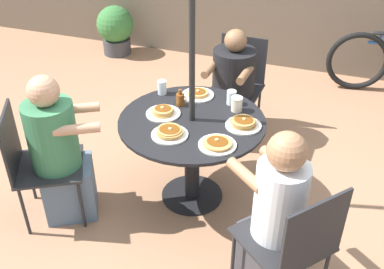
% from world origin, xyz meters
% --- Properties ---
extents(ground_plane, '(12.00, 12.00, 0.00)m').
position_xyz_m(ground_plane, '(0.00, 0.00, 0.00)').
color(ground_plane, '#9E7051').
extents(patio_table, '(1.09, 1.09, 0.73)m').
position_xyz_m(patio_table, '(0.00, 0.00, 0.57)').
color(patio_table, black).
rests_on(patio_table, ground).
extents(umbrella_pole, '(0.04, 0.04, 2.33)m').
position_xyz_m(umbrella_pole, '(0.00, 0.00, 1.17)').
color(umbrella_pole, black).
rests_on(umbrella_pole, ground).
extents(patio_chair_north, '(0.65, 0.65, 0.92)m').
position_xyz_m(patio_chair_north, '(-1.00, -0.58, 0.52)').
color(patio_chair_north, '#232326').
rests_on(patio_chair_north, ground).
extents(diner_north, '(0.58, 0.54, 1.17)m').
position_xyz_m(diner_north, '(-0.84, -0.49, 0.54)').
color(diner_north, slate).
rests_on(diner_north, ground).
extents(patio_chair_east, '(0.67, 0.67, 0.92)m').
position_xyz_m(patio_chair_east, '(0.89, -0.74, 0.52)').
color(patio_chair_east, '#232326').
rests_on(patio_chair_east, ground).
extents(diner_east, '(0.53, 0.52, 1.17)m').
position_xyz_m(diner_east, '(0.75, -0.63, 0.55)').
color(diner_east, '#3D3D42').
rests_on(diner_east, ground).
extents(patio_chair_south, '(0.50, 0.50, 0.92)m').
position_xyz_m(patio_chair_south, '(0.06, 1.16, 0.52)').
color(patio_chair_south, '#232326').
rests_on(patio_chair_south, ground).
extents(diner_south, '(0.41, 0.55, 1.08)m').
position_xyz_m(diner_south, '(0.05, 0.97, 0.48)').
color(diner_south, beige).
rests_on(diner_south, ground).
extents(pancake_plate_a, '(0.26, 0.26, 0.06)m').
position_xyz_m(pancake_plate_a, '(-0.08, -0.25, 0.75)').
color(pancake_plate_a, silver).
rests_on(pancake_plate_a, patio_table).
extents(pancake_plate_b, '(0.26, 0.26, 0.07)m').
position_xyz_m(pancake_plate_b, '(0.38, 0.04, 0.75)').
color(pancake_plate_b, silver).
rests_on(pancake_plate_b, patio_table).
extents(pancake_plate_c, '(0.26, 0.26, 0.06)m').
position_xyz_m(pancake_plate_c, '(-0.23, -0.01, 0.75)').
color(pancake_plate_c, silver).
rests_on(pancake_plate_c, patio_table).
extents(pancake_plate_d, '(0.26, 0.26, 0.05)m').
position_xyz_m(pancake_plate_d, '(0.27, -0.26, 0.75)').
color(pancake_plate_d, silver).
rests_on(pancake_plate_d, patio_table).
extents(pancake_plate_e, '(0.26, 0.26, 0.05)m').
position_xyz_m(pancake_plate_e, '(-0.08, 0.36, 0.75)').
color(pancake_plate_e, silver).
rests_on(pancake_plate_e, patio_table).
extents(syrup_bottle, '(0.08, 0.07, 0.13)m').
position_xyz_m(syrup_bottle, '(-0.16, 0.17, 0.78)').
color(syrup_bottle, brown).
rests_on(syrup_bottle, patio_table).
extents(coffee_cup, '(0.09, 0.09, 0.11)m').
position_xyz_m(coffee_cup, '(0.27, 0.24, 0.79)').
color(coffee_cup, beige).
rests_on(coffee_cup, patio_table).
extents(drinking_glass_a, '(0.07, 0.07, 0.11)m').
position_xyz_m(drinking_glass_a, '(-0.36, 0.30, 0.79)').
color(drinking_glass_a, silver).
rests_on(drinking_glass_a, patio_table).
extents(drinking_glass_b, '(0.07, 0.07, 0.11)m').
position_xyz_m(drinking_glass_b, '(0.21, 0.33, 0.79)').
color(drinking_glass_b, silver).
rests_on(drinking_glass_b, patio_table).
extents(potted_shrub, '(0.49, 0.49, 0.65)m').
position_xyz_m(potted_shrub, '(-1.96, 2.45, 0.35)').
color(potted_shrub, '#3D3D3F').
rests_on(potted_shrub, ground).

